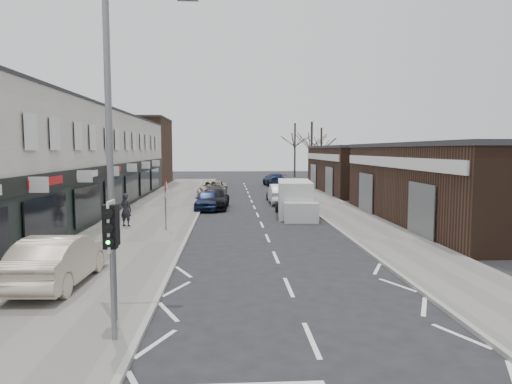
{
  "coord_description": "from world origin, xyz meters",
  "views": [
    {
      "loc": [
        -1.84,
        -11.92,
        4.31
      ],
      "look_at": [
        -0.77,
        6.48,
        2.6
      ],
      "focal_mm": 32.0,
      "sensor_mm": 36.0,
      "label": 1
    }
  ],
  "objects": [
    {
      "name": "white_van",
      "position": [
        2.39,
        17.31,
        1.08
      ],
      "size": [
        2.54,
        6.07,
        2.3
      ],
      "rotation": [
        0.0,
        0.0,
        -0.09
      ],
      "color": "silver",
      "rests_on": "ground"
    },
    {
      "name": "parked_car_right_b",
      "position": [
        2.2,
        25.68,
        0.71
      ],
      "size": [
        1.81,
        4.21,
        1.41
      ],
      "primitive_type": "imported",
      "rotation": [
        0.0,
        0.0,
        3.18
      ],
      "color": "black",
      "rests_on": "ground"
    },
    {
      "name": "right_unit_near",
      "position": [
        12.5,
        14.0,
        2.25
      ],
      "size": [
        10.0,
        18.0,
        4.5
      ],
      "primitive_type": "cube",
      "color": "#372319",
      "rests_on": "ground"
    },
    {
      "name": "street_lamp",
      "position": [
        -4.53,
        -0.8,
        4.62
      ],
      "size": [
        2.23,
        0.22,
        8.0
      ],
      "color": "slate",
      "rests_on": "pavement_left"
    },
    {
      "name": "tree_far_c",
      "position": [
        8.5,
        60.0,
        0.0
      ],
      "size": [
        3.6,
        3.6,
        8.5
      ],
      "primitive_type": null,
      "color": "#382D26",
      "rests_on": "ground"
    },
    {
      "name": "sedan_on_pavement",
      "position": [
        -7.17,
        2.39,
        0.9
      ],
      "size": [
        1.83,
        4.82,
        1.57
      ],
      "primitive_type": "imported",
      "rotation": [
        0.0,
        0.0,
        3.11
      ],
      "color": "#BEAE98",
      "rests_on": "pavement_left"
    },
    {
      "name": "parked_car_left_c",
      "position": [
        -3.4,
        30.14,
        0.73
      ],
      "size": [
        2.74,
        5.42,
        1.47
      ],
      "primitive_type": "imported",
      "rotation": [
        0.0,
        0.0,
        -0.06
      ],
      "color": "#C1B09B",
      "rests_on": "ground"
    },
    {
      "name": "parked_car_right_c",
      "position": [
        3.5,
        42.1,
        0.76
      ],
      "size": [
        2.67,
        5.46,
        1.53
      ],
      "primitive_type": "imported",
      "rotation": [
        0.0,
        0.0,
        3.24
      ],
      "color": "#162245",
      "rests_on": "ground"
    },
    {
      "name": "pedestrian",
      "position": [
        -7.55,
        13.29,
        1.03
      ],
      "size": [
        0.78,
        0.65,
        1.82
      ],
      "primitive_type": "imported",
      "rotation": [
        0.0,
        0.0,
        2.76
      ],
      "color": "#222227",
      "rests_on": "pavement_left"
    },
    {
      "name": "pavement_left",
      "position": [
        -6.75,
        22.0,
        0.06
      ],
      "size": [
        5.5,
        64.0,
        0.12
      ],
      "primitive_type": "cube",
      "color": "slate",
      "rests_on": "ground"
    },
    {
      "name": "parked_car_left_a",
      "position": [
        -3.4,
        20.74,
        0.71
      ],
      "size": [
        1.93,
        4.28,
        1.43
      ],
      "primitive_type": "imported",
      "rotation": [
        0.0,
        0.0,
        -0.06
      ],
      "color": "#152243",
      "rests_on": "ground"
    },
    {
      "name": "ground",
      "position": [
        0.0,
        0.0,
        0.0
      ],
      "size": [
        160.0,
        160.0,
        0.0
      ],
      "primitive_type": "plane",
      "color": "black",
      "rests_on": "ground"
    },
    {
      "name": "tree_far_b",
      "position": [
        11.5,
        54.0,
        0.0
      ],
      "size": [
        3.6,
        3.6,
        7.5
      ],
      "primitive_type": null,
      "color": "#382D26",
      "rests_on": "ground"
    },
    {
      "name": "parked_car_left_b",
      "position": [
        -2.99,
        21.5,
        0.74
      ],
      "size": [
        2.34,
        5.23,
        1.49
      ],
      "primitive_type": "imported",
      "rotation": [
        0.0,
        0.0,
        -0.05
      ],
      "color": "black",
      "rests_on": "ground"
    },
    {
      "name": "shop_terrace_left",
      "position": [
        -13.5,
        19.5,
        3.55
      ],
      "size": [
        8.0,
        41.0,
        7.1
      ],
      "primitive_type": "cube",
      "color": "silver",
      "rests_on": "ground"
    },
    {
      "name": "right_unit_far",
      "position": [
        12.5,
        34.0,
        2.25
      ],
      "size": [
        10.0,
        16.0,
        4.5
      ],
      "primitive_type": "cube",
      "color": "#372319",
      "rests_on": "ground"
    },
    {
      "name": "warning_sign",
      "position": [
        -5.16,
        12.0,
        2.2
      ],
      "size": [
        0.12,
        0.8,
        2.7
      ],
      "color": "slate",
      "rests_on": "pavement_left"
    },
    {
      "name": "parked_car_right_a",
      "position": [
        2.2,
        24.2,
        0.8
      ],
      "size": [
        1.71,
        4.85,
        1.59
      ],
      "primitive_type": "imported",
      "rotation": [
        0.0,
        0.0,
        3.14
      ],
      "color": "white",
      "rests_on": "ground"
    },
    {
      "name": "tree_far_a",
      "position": [
        9.0,
        48.0,
        0.0
      ],
      "size": [
        3.6,
        3.6,
        8.0
      ],
      "primitive_type": null,
      "color": "#382D26",
      "rests_on": "ground"
    },
    {
      "name": "brick_block_far",
      "position": [
        -13.5,
        45.0,
        4.0
      ],
      "size": [
        8.0,
        10.0,
        8.0
      ],
      "primitive_type": "cube",
      "color": "#41291C",
      "rests_on": "ground"
    },
    {
      "name": "traffic_light",
      "position": [
        -4.4,
        -2.02,
        2.41
      ],
      "size": [
        0.28,
        0.6,
        3.1
      ],
      "color": "slate",
      "rests_on": "pavement_left"
    },
    {
      "name": "pavement_right",
      "position": [
        5.75,
        22.0,
        0.06
      ],
      "size": [
        3.5,
        64.0,
        0.12
      ],
      "primitive_type": "cube",
      "color": "slate",
      "rests_on": "ground"
    }
  ]
}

